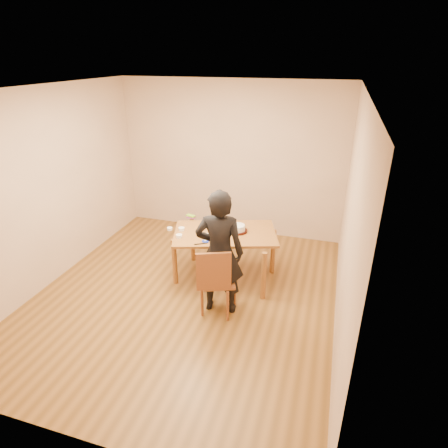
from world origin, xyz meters
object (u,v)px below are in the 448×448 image
(cake, at_px, (238,228))
(person, at_px, (220,253))
(dining_chair, at_px, (219,281))
(cake_plate, at_px, (238,231))
(dining_table, at_px, (225,233))

(cake, distance_m, person, 0.81)
(dining_chair, distance_m, cake_plate, 0.91)
(dining_table, bearing_deg, cake_plate, 8.99)
(cake_plate, height_order, cake, cake)
(dining_chair, bearing_deg, person, 68.13)
(dining_table, relative_size, dining_chair, 3.66)
(dining_table, distance_m, dining_chair, 0.84)
(cake_plate, xyz_separation_m, cake, (0.00, 0.00, 0.04))
(dining_table, distance_m, person, 0.75)
(dining_chair, height_order, cake_plate, cake_plate)
(dining_table, bearing_deg, person, -96.04)
(dining_table, distance_m, cake_plate, 0.19)
(cake_plate, bearing_deg, cake, 0.00)
(dining_chair, height_order, person, person)
(dining_table, height_order, cake, cake)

